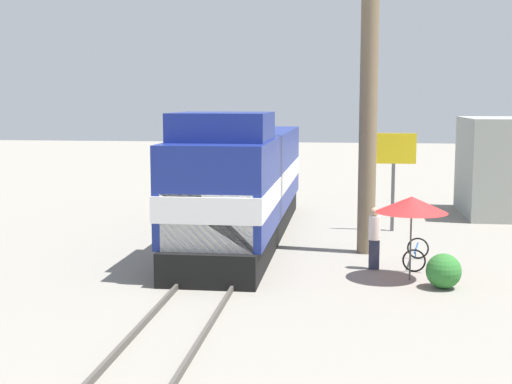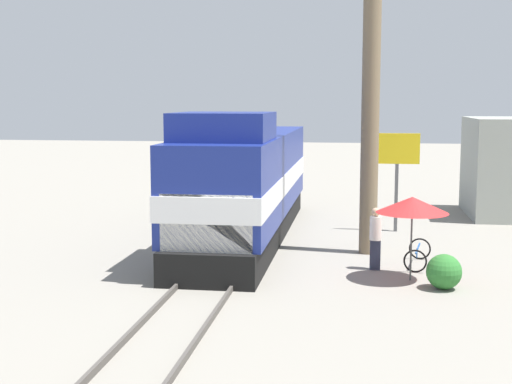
{
  "view_description": "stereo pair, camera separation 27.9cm",
  "coord_description": "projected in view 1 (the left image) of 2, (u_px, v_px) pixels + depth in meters",
  "views": [
    {
      "loc": [
        3.58,
        -20.91,
        4.83
      ],
      "look_at": [
        1.2,
        -2.56,
        2.43
      ],
      "focal_mm": 50.0,
      "sensor_mm": 36.0,
      "label": 1
    },
    {
      "loc": [
        3.85,
        -20.87,
        4.83
      ],
      "look_at": [
        1.2,
        -2.56,
        2.43
      ],
      "focal_mm": 50.0,
      "sensor_mm": 36.0,
      "label": 2
    }
  ],
  "objects": [
    {
      "name": "rail_near",
      "position": [
        204.0,
        257.0,
        21.72
      ],
      "size": [
        0.08,
        29.97,
        0.15
      ],
      "primitive_type": "cube",
      "color": "#4C4742",
      "rests_on": "ground_plane"
    },
    {
      "name": "shrub_cluster",
      "position": [
        444.0,
        271.0,
        18.3
      ],
      "size": [
        0.91,
        0.91,
        0.91
      ],
      "primitive_type": "sphere",
      "color": "#2D722D",
      "rests_on": "ground_plane"
    },
    {
      "name": "billboard_sign",
      "position": [
        394.0,
        158.0,
        26.06
      ],
      "size": [
        1.61,
        0.12,
        3.62
      ],
      "color": "#595959",
      "rests_on": "ground_plane"
    },
    {
      "name": "vendor_umbrella",
      "position": [
        412.0,
        205.0,
        18.98
      ],
      "size": [
        1.92,
        1.92,
        2.27
      ],
      "color": "#4C4C4C",
      "rests_on": "ground_plane"
    },
    {
      "name": "locomotive",
      "position": [
        242.0,
        184.0,
        24.43
      ],
      "size": [
        2.9,
        14.06,
        4.47
      ],
      "color": "black",
      "rests_on": "ground_plane"
    },
    {
      "name": "utility_pole",
      "position": [
        369.0,
        67.0,
        21.91
      ],
      "size": [
        1.8,
        0.56,
        11.6
      ],
      "color": "#726047",
      "rests_on": "ground_plane"
    },
    {
      "name": "rail_far",
      "position": [
        251.0,
        258.0,
        21.54
      ],
      "size": [
        0.08,
        29.97,
        0.15
      ],
      "primitive_type": "cube",
      "color": "#4C4742",
      "rests_on": "ground_plane"
    },
    {
      "name": "bicycle",
      "position": [
        416.0,
        254.0,
        20.88
      ],
      "size": [
        0.93,
        1.88,
        0.66
      ],
      "rotation": [
        0.0,
        0.0,
        -0.15
      ],
      "color": "black",
      "rests_on": "ground_plane"
    },
    {
      "name": "person_bystander",
      "position": [
        374.0,
        236.0,
        20.33
      ],
      "size": [
        0.34,
        0.34,
        1.79
      ],
      "color": "#2D3347",
      "rests_on": "ground_plane"
    },
    {
      "name": "ground_plane",
      "position": [
        228.0,
        260.0,
        21.64
      ],
      "size": [
        120.0,
        120.0,
        0.0
      ],
      "primitive_type": "plane",
      "color": "gray"
    }
  ]
}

